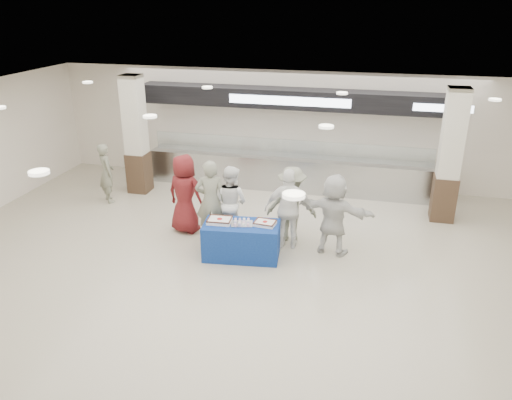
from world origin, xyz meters
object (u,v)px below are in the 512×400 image
(soldier_a, at_px, (211,201))
(chef_short, at_px, (289,209))
(display_table, at_px, (241,240))
(soldier_bg, at_px, (107,173))
(soldier_b, at_px, (292,204))
(civilian_maroon, at_px, (185,194))
(cupcake_tray, at_px, (242,223))
(civilian_white, at_px, (334,215))
(sheet_cake_left, at_px, (220,220))
(chef_tall, at_px, (231,202))
(sheet_cake_right, at_px, (265,223))

(soldier_a, relative_size, chef_short, 1.04)
(display_table, bearing_deg, soldier_bg, 146.74)
(display_table, bearing_deg, soldier_b, 44.44)
(civilian_maroon, height_order, soldier_bg, civilian_maroon)
(soldier_a, bearing_deg, soldier_bg, -37.62)
(display_table, distance_m, cupcake_tray, 0.41)
(soldier_b, height_order, civilian_white, civilian_white)
(sheet_cake_left, relative_size, chef_short, 0.29)
(soldier_a, height_order, chef_short, soldier_a)
(civilian_maroon, relative_size, soldier_a, 0.99)
(cupcake_tray, xyz_separation_m, soldier_bg, (-4.25, 2.12, 0.00))
(display_table, distance_m, civilian_maroon, 1.90)
(chef_tall, distance_m, chef_short, 1.36)
(sheet_cake_right, xyz_separation_m, cupcake_tray, (-0.47, -0.08, -0.01))
(sheet_cake_right, distance_m, cupcake_tray, 0.48)
(chef_tall, bearing_deg, soldier_bg, 2.28)
(sheet_cake_left, distance_m, civilian_white, 2.36)
(soldier_a, bearing_deg, soldier_b, 179.77)
(chef_short, relative_size, soldier_b, 1.05)
(soldier_bg, bearing_deg, sheet_cake_right, -157.76)
(soldier_b, distance_m, soldier_bg, 5.20)
(chef_tall, relative_size, soldier_b, 0.99)
(display_table, relative_size, sheet_cake_right, 3.46)
(sheet_cake_right, distance_m, chef_tall, 1.24)
(sheet_cake_right, distance_m, chef_short, 0.71)
(civilian_maroon, height_order, chef_tall, civilian_maroon)
(chef_tall, bearing_deg, cupcake_tray, 139.95)
(soldier_b, bearing_deg, civilian_maroon, -1.97)
(chef_tall, xyz_separation_m, soldier_bg, (-3.76, 1.25, -0.05))
(soldier_a, bearing_deg, sheet_cake_right, 143.70)
(chef_short, xyz_separation_m, soldier_b, (-0.01, 0.39, -0.04))
(sheet_cake_right, relative_size, soldier_a, 0.24)
(sheet_cake_left, bearing_deg, sheet_cake_right, 6.79)
(sheet_cake_left, distance_m, civilian_maroon, 1.46)
(soldier_a, bearing_deg, chef_short, 167.08)
(soldier_a, distance_m, soldier_bg, 3.68)
(sheet_cake_left, relative_size, sheet_cake_right, 1.14)
(display_table, xyz_separation_m, chef_short, (0.87, 0.67, 0.51))
(display_table, height_order, cupcake_tray, cupcake_tray)
(display_table, height_order, chef_short, chef_short)
(sheet_cake_left, xyz_separation_m, civilian_white, (2.27, 0.67, 0.08))
(soldier_a, height_order, chef_tall, soldier_a)
(chef_tall, relative_size, soldier_bg, 1.06)
(chef_tall, height_order, soldier_bg, chef_tall)
(chef_tall, bearing_deg, civilian_maroon, 18.77)
(soldier_b, bearing_deg, soldier_a, 8.22)
(civilian_maroon, bearing_deg, soldier_a, 173.46)
(civilian_maroon, bearing_deg, civilian_white, -170.18)
(display_table, bearing_deg, sheet_cake_left, 176.70)
(chef_short, distance_m, soldier_bg, 5.31)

